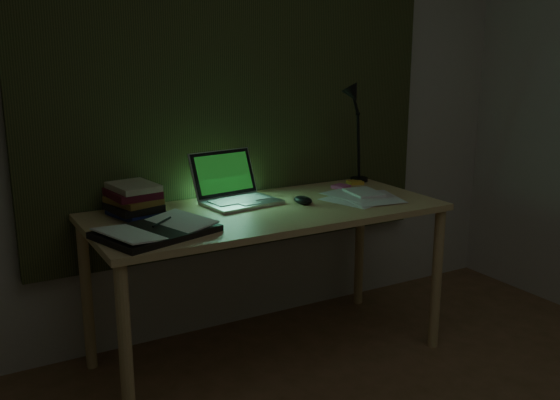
# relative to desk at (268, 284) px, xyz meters

# --- Properties ---
(wall_back) EXTENTS (3.50, 0.00, 2.50)m
(wall_back) POSITION_rel_desk_xyz_m (0.05, 0.44, 0.87)
(wall_back) COLOR beige
(wall_back) RESTS_ON ground
(curtain) EXTENTS (2.20, 0.06, 2.00)m
(curtain) POSITION_rel_desk_xyz_m (0.05, 0.40, 1.07)
(curtain) COLOR #2F371B
(curtain) RESTS_ON wall_back
(desk) EXTENTS (1.65, 0.72, 0.75)m
(desk) POSITION_rel_desk_xyz_m (0.00, 0.00, 0.00)
(desk) COLOR tan
(desk) RESTS_ON floor
(laptop) EXTENTS (0.39, 0.43, 0.25)m
(laptop) POSITION_rel_desk_xyz_m (-0.07, 0.14, 0.50)
(laptop) COLOR silver
(laptop) RESTS_ON desk
(open_textbook) EXTENTS (0.52, 0.43, 0.04)m
(open_textbook) POSITION_rel_desk_xyz_m (-0.58, -0.14, 0.40)
(open_textbook) COLOR white
(open_textbook) RESTS_ON desk
(book_stack) EXTENTS (0.24, 0.27, 0.15)m
(book_stack) POSITION_rel_desk_xyz_m (-0.58, 0.18, 0.45)
(book_stack) COLOR white
(book_stack) RESTS_ON desk
(loose_papers) EXTENTS (0.41, 0.43, 0.02)m
(loose_papers) POSITION_rel_desk_xyz_m (0.51, 0.03, 0.39)
(loose_papers) COLOR white
(loose_papers) RESTS_ON desk
(mouse) EXTENTS (0.09, 0.12, 0.04)m
(mouse) POSITION_rel_desk_xyz_m (0.19, -0.01, 0.40)
(mouse) COLOR black
(mouse) RESTS_ON desk
(sticky_yellow) EXTENTS (0.09, 0.09, 0.02)m
(sticky_yellow) POSITION_rel_desk_xyz_m (0.68, 0.24, 0.38)
(sticky_yellow) COLOR gold
(sticky_yellow) RESTS_ON desk
(sticky_pink) EXTENTS (0.10, 0.10, 0.02)m
(sticky_pink) POSITION_rel_desk_xyz_m (0.55, 0.19, 0.38)
(sticky_pink) COLOR #EB5BA2
(sticky_pink) RESTS_ON desk
(desk_lamp) EXTENTS (0.40, 0.34, 0.53)m
(desk_lamp) POSITION_rel_desk_xyz_m (0.74, 0.29, 0.64)
(desk_lamp) COLOR black
(desk_lamp) RESTS_ON desk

